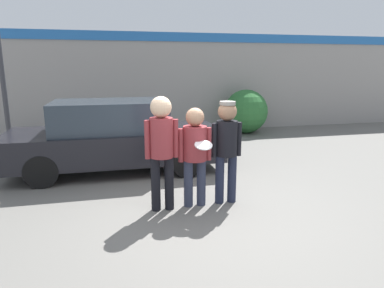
{
  "coord_description": "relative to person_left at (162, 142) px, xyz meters",
  "views": [
    {
      "loc": [
        -1.2,
        -5.08,
        2.29
      ],
      "look_at": [
        0.08,
        0.37,
        1.02
      ],
      "focal_mm": 32.0,
      "sensor_mm": 36.0,
      "label": 1
    }
  ],
  "objects": [
    {
      "name": "ground_plane",
      "position": [
        0.47,
        -0.12,
        -1.13
      ],
      "size": [
        56.0,
        56.0,
        0.0
      ],
      "primitive_type": "plane",
      "color": "#66635E"
    },
    {
      "name": "shrub",
      "position": [
        3.81,
        5.9,
        -0.37
      ],
      "size": [
        1.51,
        1.51,
        1.51
      ],
      "color": "#2D6B33",
      "rests_on": "ground"
    },
    {
      "name": "person_left",
      "position": [
        0.0,
        0.0,
        0.0
      ],
      "size": [
        0.53,
        0.36,
        1.85
      ],
      "color": "black",
      "rests_on": "ground"
    },
    {
      "name": "parked_car_near",
      "position": [
        -0.71,
        2.39,
        -0.35
      ],
      "size": [
        4.61,
        1.85,
        1.57
      ],
      "color": "black",
      "rests_on": "ground"
    },
    {
      "name": "person_middle_with_frisbee",
      "position": [
        0.55,
        0.04,
        -0.14
      ],
      "size": [
        0.55,
        0.6,
        1.65
      ],
      "color": "#2D3347",
      "rests_on": "ground"
    },
    {
      "name": "storefront_building",
      "position": [
        0.47,
        6.85,
        0.61
      ],
      "size": [
        24.0,
        0.22,
        3.41
      ],
      "color": "gray",
      "rests_on": "ground"
    },
    {
      "name": "person_right",
      "position": [
        1.1,
        0.06,
        -0.07
      ],
      "size": [
        0.52,
        0.35,
        1.74
      ],
      "color": "#1E2338",
      "rests_on": "ground"
    }
  ]
}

